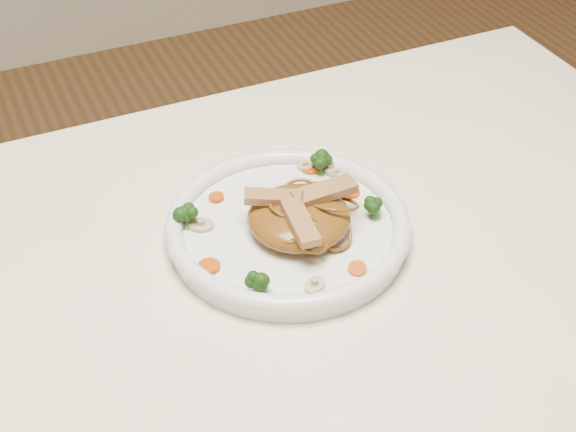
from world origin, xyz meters
name	(u,v)px	position (x,y,z in m)	size (l,w,h in m)	color
table	(257,377)	(0.00, 0.00, 0.65)	(1.20, 0.80, 0.75)	white
plate	(288,232)	(0.08, 0.09, 0.76)	(0.26, 0.26, 0.02)	white
noodle_mound	(299,217)	(0.08, 0.08, 0.78)	(0.11, 0.11, 0.04)	brown
chicken_a	(324,191)	(0.12, 0.09, 0.80)	(0.07, 0.02, 0.01)	#AF8252
chicken_b	(274,197)	(0.06, 0.10, 0.80)	(0.06, 0.02, 0.01)	#AF8252
chicken_c	(301,223)	(0.07, 0.05, 0.80)	(0.07, 0.02, 0.01)	#AF8252
broccoli_0	(322,163)	(0.15, 0.16, 0.78)	(0.02, 0.02, 0.03)	#143F0D
broccoli_1	(187,214)	(-0.02, 0.13, 0.78)	(0.03, 0.03, 0.03)	#143F0D
broccoli_2	(258,281)	(0.01, 0.01, 0.78)	(0.03, 0.03, 0.03)	#143F0D
broccoli_3	(376,206)	(0.17, 0.06, 0.78)	(0.03, 0.03, 0.03)	#143F0D
carrot_0	(311,168)	(0.14, 0.17, 0.77)	(0.02, 0.02, 0.01)	#BF4407
carrot_1	(209,266)	(-0.02, 0.06, 0.77)	(0.02, 0.02, 0.01)	#BF4407
carrot_2	(351,192)	(0.16, 0.11, 0.77)	(0.02, 0.02, 0.01)	#BF4407
carrot_3	(216,197)	(0.02, 0.16, 0.77)	(0.02, 0.02, 0.01)	#BF4407
carrot_4	(357,269)	(0.11, 0.00, 0.77)	(0.02, 0.02, 0.01)	#BF4407
mushroom_0	(315,285)	(0.06, -0.01, 0.77)	(0.02, 0.02, 0.01)	beige
mushroom_1	(331,169)	(0.16, 0.16, 0.77)	(0.02, 0.02, 0.01)	beige
mushroom_2	(201,225)	(-0.01, 0.12, 0.77)	(0.03, 0.03, 0.01)	beige
mushroom_3	(305,167)	(0.14, 0.17, 0.77)	(0.02, 0.02, 0.01)	beige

